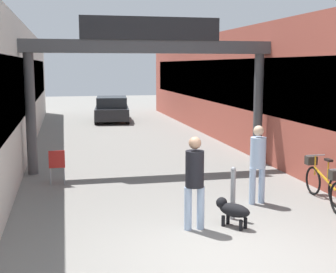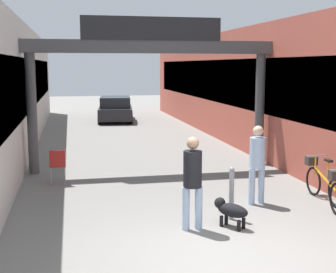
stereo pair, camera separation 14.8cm
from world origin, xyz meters
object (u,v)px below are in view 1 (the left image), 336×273
at_px(cafe_chair_red_nearer, 57,164).
at_px(parked_car_black, 112,109).
at_px(pedestrian_with_dog, 195,177).
at_px(bicycle_orange_second, 322,181).
at_px(dog_on_leash, 232,210).
at_px(bollard_post_metal, 233,193).
at_px(pedestrian_companion, 258,159).

xyz_separation_m(cafe_chair_red_nearer, parked_car_black, (2.75, 13.41, 0.10)).
distance_m(pedestrian_with_dog, bicycle_orange_second, 3.62).
height_order(pedestrian_with_dog, dog_on_leash, pedestrian_with_dog).
xyz_separation_m(pedestrian_with_dog, bollard_post_metal, (0.90, 0.41, -0.46)).
bearing_deg(dog_on_leash, bollard_post_metal, 67.76).
bearing_deg(pedestrian_with_dog, cafe_chair_red_nearer, 122.40).
xyz_separation_m(bicycle_orange_second, bollard_post_metal, (-2.45, -0.86, 0.10)).
xyz_separation_m(pedestrian_companion, dog_on_leash, (-1.06, -1.30, -0.66)).
distance_m(pedestrian_with_dog, cafe_chair_red_nearer, 4.71).
bearing_deg(parked_car_black, pedestrian_companion, -84.47).
distance_m(cafe_chair_red_nearer, parked_car_black, 13.69).
bearing_deg(pedestrian_companion, parked_car_black, 95.53).
distance_m(bollard_post_metal, cafe_chair_red_nearer, 4.93).
relative_size(bicycle_orange_second, bollard_post_metal, 1.60).
bearing_deg(pedestrian_with_dog, parked_car_black, 89.22).
bearing_deg(bollard_post_metal, parked_car_black, 92.24).
relative_size(dog_on_leash, parked_car_black, 0.17).
bearing_deg(pedestrian_with_dog, dog_on_leash, -0.79).
xyz_separation_m(bollard_post_metal, parked_car_black, (-0.66, 16.96, 0.11)).
relative_size(pedestrian_companion, bicycle_orange_second, 1.02).
distance_m(dog_on_leash, cafe_chair_red_nearer, 5.13).
distance_m(bicycle_orange_second, cafe_chair_red_nearer, 6.45).
bearing_deg(bollard_post_metal, pedestrian_companion, 44.77).
bearing_deg(bollard_post_metal, dog_on_leash, -112.24).
height_order(pedestrian_companion, bicycle_orange_second, pedestrian_companion).
height_order(bollard_post_metal, parked_car_black, parked_car_black).
bearing_deg(cafe_chair_red_nearer, pedestrian_companion, -31.77).
distance_m(bollard_post_metal, parked_car_black, 16.97).
bearing_deg(parked_car_black, pedestrian_with_dog, -90.78).
xyz_separation_m(bicycle_orange_second, cafe_chair_red_nearer, (-5.86, 2.70, 0.10)).
relative_size(pedestrian_with_dog, cafe_chair_red_nearer, 1.95).
relative_size(pedestrian_with_dog, bicycle_orange_second, 1.03).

